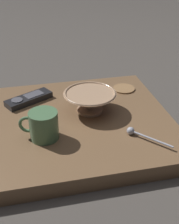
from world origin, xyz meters
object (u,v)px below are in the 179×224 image
coffee_mug (43,125)px  teaspoon (136,133)px  tv_remote_near (29,99)px  drink_coaster (124,89)px  cereal_bowl (90,101)px

coffee_mug → teaspoon: bearing=78.5°
teaspoon → tv_remote_near: 0.40m
teaspoon → drink_coaster: bearing=168.5°
drink_coaster → coffee_mug: bearing=-52.6°
drink_coaster → tv_remote_near: bearing=-86.7°
cereal_bowl → teaspoon: size_ratio=1.51×
cereal_bowl → drink_coaster: 0.20m
coffee_mug → teaspoon: size_ratio=0.98×
teaspoon → tv_remote_near: same height
cereal_bowl → drink_coaster: bearing=128.7°
teaspoon → drink_coaster: size_ratio=1.40×
cereal_bowl → drink_coaster: cereal_bowl is taller
teaspoon → drink_coaster: (-0.29, 0.06, -0.01)m
drink_coaster → cereal_bowl: bearing=-51.3°
cereal_bowl → drink_coaster: (-0.13, 0.16, -0.04)m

